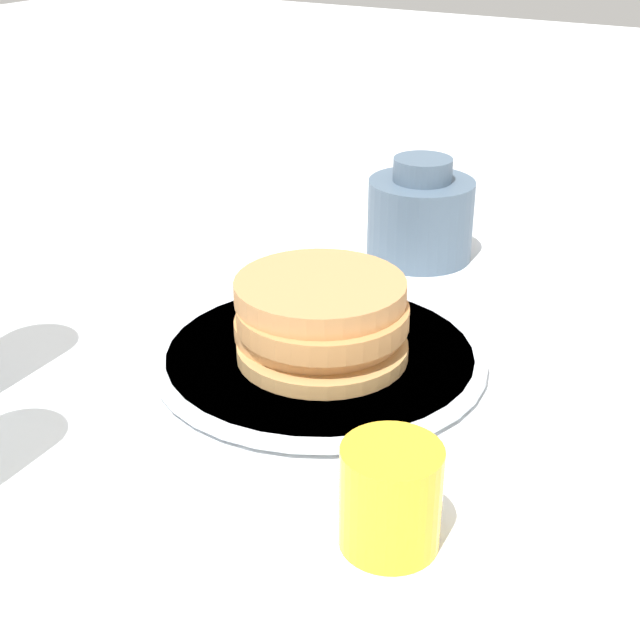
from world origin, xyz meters
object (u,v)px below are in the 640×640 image
(plate, at_px, (320,356))
(cream_jug, at_px, (420,216))
(pancake_stack, at_px, (321,317))
(juice_glass, at_px, (391,497))

(plate, relative_size, cream_jug, 2.50)
(pancake_stack, relative_size, cream_jug, 1.38)
(juice_glass, bearing_deg, pancake_stack, -138.71)
(cream_jug, bearing_deg, juice_glass, 22.94)
(juice_glass, bearing_deg, plate, -138.46)
(juice_glass, distance_m, cream_jug, 0.45)
(pancake_stack, height_order, cream_jug, cream_jug)
(plate, height_order, pancake_stack, pancake_stack)
(plate, height_order, cream_jug, cream_jug)
(plate, relative_size, juice_glass, 4.08)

